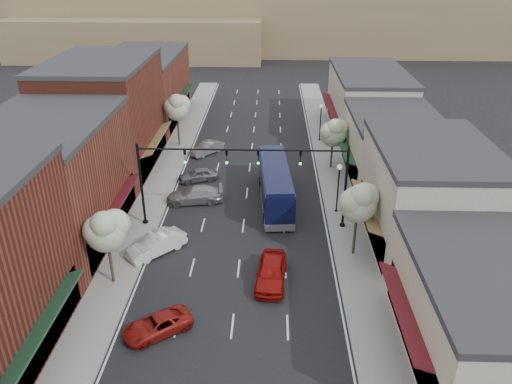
# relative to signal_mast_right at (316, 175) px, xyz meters

# --- Properties ---
(ground) EXTENTS (160.00, 160.00, 0.00)m
(ground) POSITION_rel_signal_mast_right_xyz_m (-5.62, -8.00, -4.62)
(ground) COLOR black
(ground) RESTS_ON ground
(sidewalk_left) EXTENTS (2.80, 73.00, 0.15)m
(sidewalk_left) POSITION_rel_signal_mast_right_xyz_m (-14.02, 10.50, -4.55)
(sidewalk_left) COLOR gray
(sidewalk_left) RESTS_ON ground
(sidewalk_right) EXTENTS (2.80, 73.00, 0.15)m
(sidewalk_right) POSITION_rel_signal_mast_right_xyz_m (2.78, 10.50, -4.55)
(sidewalk_right) COLOR gray
(sidewalk_right) RESTS_ON ground
(curb_left) EXTENTS (0.25, 73.00, 0.17)m
(curb_left) POSITION_rel_signal_mast_right_xyz_m (-12.62, 10.50, -4.55)
(curb_left) COLOR gray
(curb_left) RESTS_ON ground
(curb_right) EXTENTS (0.25, 73.00, 0.17)m
(curb_right) POSITION_rel_signal_mast_right_xyz_m (1.38, 10.50, -4.55)
(curb_right) COLOR gray
(curb_right) RESTS_ON ground
(bldg_left_midnear) EXTENTS (10.14, 14.10, 9.40)m
(bldg_left_midnear) POSITION_rel_signal_mast_right_xyz_m (-19.85, -2.00, 0.03)
(bldg_left_midnear) COLOR brown
(bldg_left_midnear) RESTS_ON ground
(bldg_left_midfar) EXTENTS (10.14, 14.10, 10.90)m
(bldg_left_midfar) POSITION_rel_signal_mast_right_xyz_m (-19.86, 12.00, 0.78)
(bldg_left_midfar) COLOR maroon
(bldg_left_midfar) RESTS_ON ground
(bldg_left_far) EXTENTS (10.14, 18.10, 8.40)m
(bldg_left_far) POSITION_rel_signal_mast_right_xyz_m (-19.84, 28.00, -0.46)
(bldg_left_far) COLOR brown
(bldg_left_far) RESTS_ON ground
(bldg_right_near) EXTENTS (9.14, 12.10, 5.90)m
(bldg_right_near) POSITION_rel_signal_mast_right_xyz_m (8.07, -14.00, -1.70)
(bldg_right_near) COLOR #C0B898
(bldg_right_near) RESTS_ON ground
(bldg_right_midnear) EXTENTS (9.14, 12.10, 7.90)m
(bldg_right_midnear) POSITION_rel_signal_mast_right_xyz_m (8.10, -2.00, -0.72)
(bldg_right_midnear) COLOR #BFB3A4
(bldg_right_midnear) RESTS_ON ground
(bldg_right_midfar) EXTENTS (9.14, 12.10, 6.40)m
(bldg_right_midfar) POSITION_rel_signal_mast_right_xyz_m (8.08, 10.00, -1.46)
(bldg_right_midfar) COLOR #C0B898
(bldg_right_midfar) RESTS_ON ground
(bldg_right_far) EXTENTS (9.14, 16.10, 7.40)m
(bldg_right_far) POSITION_rel_signal_mast_right_xyz_m (8.09, 24.00, -0.96)
(bldg_right_far) COLOR #BFB3A4
(bldg_right_far) RESTS_ON ground
(hill_far) EXTENTS (120.00, 30.00, 12.00)m
(hill_far) POSITION_rel_signal_mast_right_xyz_m (-5.62, 82.00, 1.38)
(hill_far) COLOR #7A6647
(hill_far) RESTS_ON ground
(hill_near) EXTENTS (50.00, 20.00, 8.00)m
(hill_near) POSITION_rel_signal_mast_right_xyz_m (-30.62, 70.00, -0.62)
(hill_near) COLOR #7A6647
(hill_near) RESTS_ON ground
(signal_mast_right) EXTENTS (8.22, 0.46, 7.00)m
(signal_mast_right) POSITION_rel_signal_mast_right_xyz_m (0.00, 0.00, 0.00)
(signal_mast_right) COLOR black
(signal_mast_right) RESTS_ON ground
(signal_mast_left) EXTENTS (8.22, 0.46, 7.00)m
(signal_mast_left) POSITION_rel_signal_mast_right_xyz_m (-11.24, 0.00, 0.00)
(signal_mast_left) COLOR black
(signal_mast_left) RESTS_ON ground
(tree_right_near) EXTENTS (2.85, 2.65, 5.95)m
(tree_right_near) POSITION_rel_signal_mast_right_xyz_m (2.73, -4.05, -0.17)
(tree_right_near) COLOR #47382B
(tree_right_near) RESTS_ON ground
(tree_right_far) EXTENTS (2.85, 2.65, 5.43)m
(tree_right_far) POSITION_rel_signal_mast_right_xyz_m (2.73, 11.95, -0.63)
(tree_right_far) COLOR #47382B
(tree_right_far) RESTS_ON ground
(tree_left_near) EXTENTS (2.85, 2.65, 5.69)m
(tree_left_near) POSITION_rel_signal_mast_right_xyz_m (-13.87, -8.05, -0.40)
(tree_left_near) COLOR #47382B
(tree_left_near) RESTS_ON ground
(tree_left_far) EXTENTS (2.85, 2.65, 6.13)m
(tree_left_far) POSITION_rel_signal_mast_right_xyz_m (-13.87, 17.95, -0.02)
(tree_left_far) COLOR #47382B
(tree_left_far) RESTS_ON ground
(lamp_post_near) EXTENTS (0.44, 0.44, 4.44)m
(lamp_post_near) POSITION_rel_signal_mast_right_xyz_m (2.18, 2.50, -1.62)
(lamp_post_near) COLOR black
(lamp_post_near) RESTS_ON ground
(lamp_post_far) EXTENTS (0.44, 0.44, 4.44)m
(lamp_post_far) POSITION_rel_signal_mast_right_xyz_m (2.18, 20.00, -1.62)
(lamp_post_far) COLOR black
(lamp_post_far) RESTS_ON ground
(coach_bus) EXTENTS (3.20, 11.16, 3.37)m
(coach_bus) POSITION_rel_signal_mast_right_xyz_m (-3.06, 4.33, -2.86)
(coach_bus) COLOR black
(coach_bus) RESTS_ON ground
(red_hatchback) EXTENTS (2.35, 4.99, 1.65)m
(red_hatchback) POSITION_rel_signal_mast_right_xyz_m (-3.32, -7.54, -3.80)
(red_hatchback) COLOR #980D0B
(red_hatchback) RESTS_ON ground
(parked_car_a) EXTENTS (4.40, 3.87, 1.13)m
(parked_car_a) POSITION_rel_signal_mast_right_xyz_m (-9.92, -12.69, -4.06)
(parked_car_a) COLOR maroon
(parked_car_a) RESTS_ON ground
(parked_car_b) EXTENTS (4.33, 4.40, 1.51)m
(parked_car_b) POSITION_rel_signal_mast_right_xyz_m (-11.80, -4.20, -3.87)
(parked_car_b) COLOR white
(parked_car_b) RESTS_ON ground
(parked_car_c) EXTENTS (5.17, 2.66, 1.44)m
(parked_car_c) POSITION_rel_signal_mast_right_xyz_m (-10.15, 4.05, -3.90)
(parked_car_c) COLOR #9B9BA0
(parked_car_c) RESTS_ON ground
(parked_car_d) EXTENTS (4.06, 2.77, 1.28)m
(parked_car_d) POSITION_rel_signal_mast_right_xyz_m (-10.45, 8.55, -3.98)
(parked_car_d) COLOR slate
(parked_car_d) RESTS_ON ground
(parked_car_e) EXTENTS (3.66, 3.92, 1.31)m
(parked_car_e) POSITION_rel_signal_mast_right_xyz_m (-10.48, 15.64, -3.97)
(parked_car_e) COLOR gray
(parked_car_e) RESTS_ON ground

